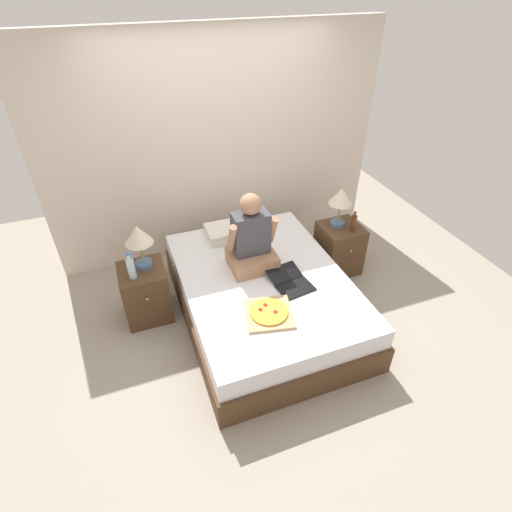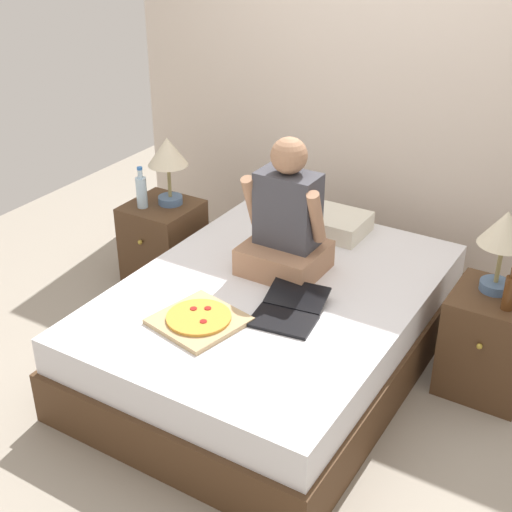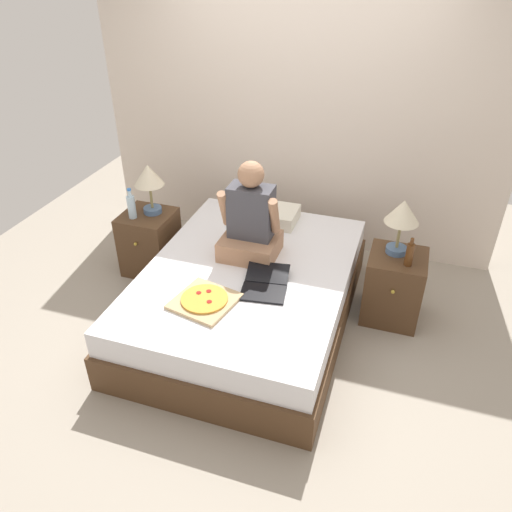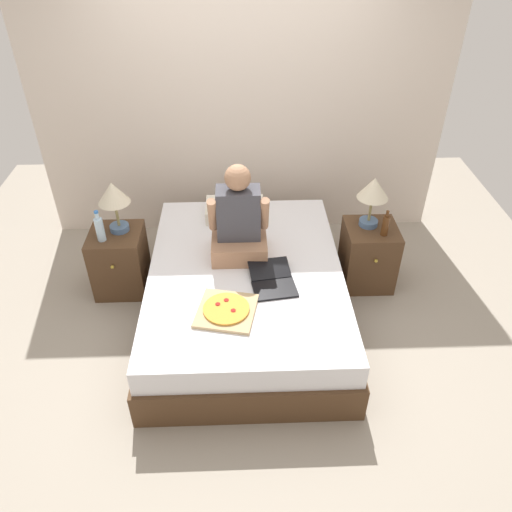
% 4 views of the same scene
% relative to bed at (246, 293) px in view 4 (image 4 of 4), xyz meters
% --- Properties ---
extents(ground_plane, '(5.82, 5.82, 0.00)m').
position_rel_bed_xyz_m(ground_plane, '(0.00, 0.00, -0.25)').
color(ground_plane, '#9E9384').
extents(wall_back, '(3.82, 0.12, 2.50)m').
position_rel_bed_xyz_m(wall_back, '(0.00, 1.43, 1.00)').
color(wall_back, beige).
rests_on(wall_back, ground).
extents(bed, '(1.56, 2.14, 0.50)m').
position_rel_bed_xyz_m(bed, '(0.00, 0.00, 0.00)').
color(bed, '#4C331E').
rests_on(bed, ground).
extents(nightstand_left, '(0.44, 0.47, 0.58)m').
position_rel_bed_xyz_m(nightstand_left, '(-1.09, 0.41, 0.04)').
color(nightstand_left, '#4C331E').
rests_on(nightstand_left, ground).
extents(lamp_on_left_nightstand, '(0.26, 0.26, 0.45)m').
position_rel_bed_xyz_m(lamp_on_left_nightstand, '(-1.05, 0.46, 0.66)').
color(lamp_on_left_nightstand, '#4C6B93').
rests_on(lamp_on_left_nightstand, nightstand_left).
extents(water_bottle, '(0.07, 0.07, 0.28)m').
position_rel_bed_xyz_m(water_bottle, '(-1.17, 0.32, 0.44)').
color(water_bottle, silver).
rests_on(water_bottle, nightstand_left).
extents(nightstand_right, '(0.44, 0.47, 0.58)m').
position_rel_bed_xyz_m(nightstand_right, '(1.09, 0.41, 0.04)').
color(nightstand_right, '#4C331E').
rests_on(nightstand_right, ground).
extents(lamp_on_right_nightstand, '(0.26, 0.26, 0.45)m').
position_rel_bed_xyz_m(lamp_on_right_nightstand, '(1.06, 0.46, 0.66)').
color(lamp_on_right_nightstand, '#4C6B93').
rests_on(lamp_on_right_nightstand, nightstand_right).
extents(beer_bottle, '(0.06, 0.06, 0.23)m').
position_rel_bed_xyz_m(beer_bottle, '(1.16, 0.31, 0.43)').
color(beer_bottle, '#512D14').
rests_on(beer_bottle, nightstand_right).
extents(pillow, '(0.52, 0.34, 0.12)m').
position_rel_bed_xyz_m(pillow, '(-0.08, 0.79, 0.31)').
color(pillow, silver).
rests_on(pillow, bed).
extents(person_seated, '(0.47, 0.40, 0.78)m').
position_rel_bed_xyz_m(person_seated, '(-0.05, 0.21, 0.54)').
color(person_seated, '#A37556').
rests_on(person_seated, bed).
extents(laptop, '(0.37, 0.46, 0.07)m').
position_rel_bed_xyz_m(laptop, '(0.20, -0.20, 0.27)').
color(laptop, black).
rests_on(laptop, bed).
extents(pizza_box, '(0.47, 0.47, 0.05)m').
position_rel_bed_xyz_m(pizza_box, '(-0.15, -0.49, 0.27)').
color(pizza_box, tan).
rests_on(pizza_box, bed).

